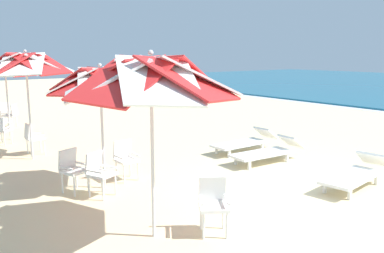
{
  "coord_description": "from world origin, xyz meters",
  "views": [
    {
      "loc": [
        4.71,
        -6.17,
        2.74
      ],
      "look_at": [
        -2.91,
        -0.44,
        1.0
      ],
      "focal_mm": 37.44,
      "sensor_mm": 36.0,
      "label": 1
    }
  ],
  "objects_px": {
    "plastic_chair_1": "(99,171)",
    "sun_lounger_2": "(268,151)",
    "beach_umbrella_1": "(100,82)",
    "plastic_chair_5": "(0,121)",
    "plastic_chair_8": "(3,112)",
    "sun_lounger_3": "(245,142)",
    "plastic_chair_10": "(11,114)",
    "plastic_chair_0": "(213,202)",
    "beach_umbrella_0": "(151,79)",
    "sun_lounger_1": "(356,173)",
    "plastic_chair_3": "(125,157)",
    "beach_umbrella_2": "(26,64)",
    "plastic_chair_7": "(1,129)",
    "beach_umbrella_3": "(5,68)",
    "plastic_chair_4": "(33,137)",
    "plastic_chair_2": "(72,168)"
  },
  "relations": [
    {
      "from": "plastic_chair_0",
      "to": "sun_lounger_1",
      "type": "relative_size",
      "value": 0.39
    },
    {
      "from": "plastic_chair_1",
      "to": "plastic_chair_10",
      "type": "distance_m",
      "value": 8.96
    },
    {
      "from": "beach_umbrella_0",
      "to": "plastic_chair_3",
      "type": "distance_m",
      "value": 3.52
    },
    {
      "from": "beach_umbrella_1",
      "to": "plastic_chair_3",
      "type": "height_order",
      "value": "beach_umbrella_1"
    },
    {
      "from": "plastic_chair_7",
      "to": "sun_lounger_3",
      "type": "relative_size",
      "value": 0.4
    },
    {
      "from": "plastic_chair_10",
      "to": "plastic_chair_3",
      "type": "bearing_deg",
      "value": 3.11
    },
    {
      "from": "plastic_chair_4",
      "to": "sun_lounger_1",
      "type": "distance_m",
      "value": 8.25
    },
    {
      "from": "plastic_chair_0",
      "to": "plastic_chair_1",
      "type": "xyz_separation_m",
      "value": [
        -2.57,
        -0.73,
        0.0
      ]
    },
    {
      "from": "beach_umbrella_1",
      "to": "plastic_chair_1",
      "type": "height_order",
      "value": "beach_umbrella_1"
    },
    {
      "from": "sun_lounger_1",
      "to": "beach_umbrella_0",
      "type": "bearing_deg",
      "value": -96.83
    },
    {
      "from": "plastic_chair_7",
      "to": "plastic_chair_10",
      "type": "height_order",
      "value": "same"
    },
    {
      "from": "plastic_chair_2",
      "to": "plastic_chair_3",
      "type": "relative_size",
      "value": 1.0
    },
    {
      "from": "plastic_chair_1",
      "to": "plastic_chair_3",
      "type": "height_order",
      "value": "same"
    },
    {
      "from": "plastic_chair_0",
      "to": "plastic_chair_3",
      "type": "relative_size",
      "value": 1.0
    },
    {
      "from": "plastic_chair_4",
      "to": "plastic_chair_7",
      "type": "xyz_separation_m",
      "value": [
        -1.81,
        -0.43,
        0.0
      ]
    },
    {
      "from": "beach_umbrella_0",
      "to": "plastic_chair_1",
      "type": "height_order",
      "value": "beach_umbrella_0"
    },
    {
      "from": "plastic_chair_5",
      "to": "plastic_chair_10",
      "type": "xyz_separation_m",
      "value": [
        -1.4,
        0.67,
        0.0
      ]
    },
    {
      "from": "plastic_chair_8",
      "to": "sun_lounger_3",
      "type": "height_order",
      "value": "plastic_chair_8"
    },
    {
      "from": "plastic_chair_1",
      "to": "plastic_chair_8",
      "type": "height_order",
      "value": "same"
    },
    {
      "from": "plastic_chair_5",
      "to": "sun_lounger_3",
      "type": "height_order",
      "value": "plastic_chair_5"
    },
    {
      "from": "plastic_chair_10",
      "to": "plastic_chair_0",
      "type": "bearing_deg",
      "value": 1.39
    },
    {
      "from": "plastic_chair_1",
      "to": "sun_lounger_2",
      "type": "xyz_separation_m",
      "value": [
        0.28,
        4.47,
        -0.22
      ]
    },
    {
      "from": "beach_umbrella_2",
      "to": "sun_lounger_2",
      "type": "xyz_separation_m",
      "value": [
        3.91,
        4.74,
        -2.19
      ]
    },
    {
      "from": "beach_umbrella_1",
      "to": "plastic_chair_7",
      "type": "distance_m",
      "value": 5.86
    },
    {
      "from": "sun_lounger_1",
      "to": "sun_lounger_2",
      "type": "bearing_deg",
      "value": -179.07
    },
    {
      "from": "plastic_chair_5",
      "to": "plastic_chair_8",
      "type": "relative_size",
      "value": 1.0
    },
    {
      "from": "beach_umbrella_0",
      "to": "plastic_chair_0",
      "type": "relative_size",
      "value": 3.23
    },
    {
      "from": "beach_umbrella_1",
      "to": "plastic_chair_5",
      "type": "height_order",
      "value": "beach_umbrella_1"
    },
    {
      "from": "sun_lounger_1",
      "to": "sun_lounger_3",
      "type": "relative_size",
      "value": 1.03
    },
    {
      "from": "plastic_chair_7",
      "to": "plastic_chair_10",
      "type": "xyz_separation_m",
      "value": [
        -3.01,
        0.99,
        0.0
      ]
    },
    {
      "from": "beach_umbrella_2",
      "to": "plastic_chair_5",
      "type": "xyz_separation_m",
      "value": [
        -3.91,
        0.05,
        -1.97
      ]
    },
    {
      "from": "plastic_chair_10",
      "to": "plastic_chair_1",
      "type": "bearing_deg",
      "value": -2.88
    },
    {
      "from": "plastic_chair_0",
      "to": "plastic_chair_3",
      "type": "distance_m",
      "value": 3.22
    },
    {
      "from": "plastic_chair_1",
      "to": "sun_lounger_1",
      "type": "relative_size",
      "value": 0.39
    },
    {
      "from": "beach_umbrella_1",
      "to": "sun_lounger_3",
      "type": "height_order",
      "value": "beach_umbrella_1"
    },
    {
      "from": "sun_lounger_1",
      "to": "sun_lounger_2",
      "type": "distance_m",
      "value": 2.42
    },
    {
      "from": "plastic_chair_7",
      "to": "plastic_chair_8",
      "type": "relative_size",
      "value": 1.0
    },
    {
      "from": "plastic_chair_7",
      "to": "plastic_chair_8",
      "type": "xyz_separation_m",
      "value": [
        -3.87,
        0.89,
        0.0
      ]
    },
    {
      "from": "beach_umbrella_2",
      "to": "beach_umbrella_3",
      "type": "distance_m",
      "value": 2.94
    },
    {
      "from": "beach_umbrella_1",
      "to": "sun_lounger_1",
      "type": "height_order",
      "value": "beach_umbrella_1"
    },
    {
      "from": "plastic_chair_8",
      "to": "plastic_chair_3",
      "type": "bearing_deg",
      "value": 3.41
    },
    {
      "from": "beach_umbrella_1",
      "to": "plastic_chair_4",
      "type": "bearing_deg",
      "value": -174.34
    },
    {
      "from": "plastic_chair_3",
      "to": "beach_umbrella_3",
      "type": "bearing_deg",
      "value": -170.03
    },
    {
      "from": "plastic_chair_8",
      "to": "sun_lounger_1",
      "type": "xyz_separation_m",
      "value": [
        12.51,
        4.16,
        -0.22
      ]
    },
    {
      "from": "beach_umbrella_0",
      "to": "plastic_chair_0",
      "type": "xyz_separation_m",
      "value": [
        0.42,
        0.82,
        -1.9
      ]
    },
    {
      "from": "plastic_chair_8",
      "to": "sun_lounger_3",
      "type": "xyz_separation_m",
      "value": [
        8.91,
        4.46,
        -0.22
      ]
    },
    {
      "from": "beach_umbrella_0",
      "to": "plastic_chair_4",
      "type": "distance_m",
      "value": 6.56
    },
    {
      "from": "beach_umbrella_2",
      "to": "plastic_chair_10",
      "type": "distance_m",
      "value": 5.71
    },
    {
      "from": "plastic_chair_8",
      "to": "sun_lounger_1",
      "type": "distance_m",
      "value": 13.18
    },
    {
      "from": "beach_umbrella_0",
      "to": "beach_umbrella_2",
      "type": "bearing_deg",
      "value": -178.24
    }
  ]
}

